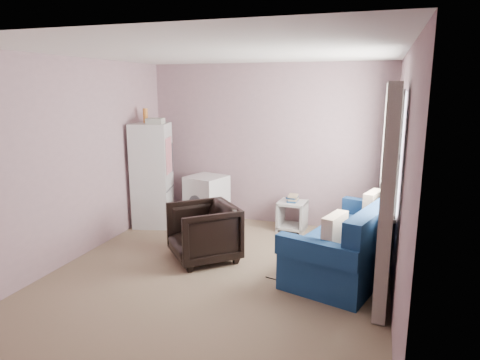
{
  "coord_description": "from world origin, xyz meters",
  "views": [
    {
      "loc": [
        1.69,
        -4.37,
        2.14
      ],
      "look_at": [
        0.05,
        0.6,
        1.0
      ],
      "focal_mm": 32.0,
      "sensor_mm": 36.0,
      "label": 1
    }
  ],
  "objects_px": {
    "side_table": "(292,213)",
    "armchair": "(203,230)",
    "washing_machine": "(207,199)",
    "fridge": "(152,174)",
    "sofa": "(355,245)"
  },
  "relations": [
    {
      "from": "sofa",
      "to": "fridge",
      "type": "bearing_deg",
      "value": -177.45
    },
    {
      "from": "fridge",
      "to": "armchair",
      "type": "bearing_deg",
      "value": -54.04
    },
    {
      "from": "armchair",
      "to": "side_table",
      "type": "relative_size",
      "value": 1.43
    },
    {
      "from": "sofa",
      "to": "armchair",
      "type": "bearing_deg",
      "value": -155.46
    },
    {
      "from": "armchair",
      "to": "side_table",
      "type": "bearing_deg",
      "value": 108.65
    },
    {
      "from": "washing_machine",
      "to": "sofa",
      "type": "distance_m",
      "value": 2.61
    },
    {
      "from": "fridge",
      "to": "side_table",
      "type": "xyz_separation_m",
      "value": [
        2.13,
        0.44,
        -0.55
      ]
    },
    {
      "from": "side_table",
      "to": "washing_machine",
      "type": "bearing_deg",
      "value": -175.48
    },
    {
      "from": "washing_machine",
      "to": "armchair",
      "type": "bearing_deg",
      "value": -52.62
    },
    {
      "from": "side_table",
      "to": "armchair",
      "type": "bearing_deg",
      "value": -119.25
    },
    {
      "from": "washing_machine",
      "to": "side_table",
      "type": "relative_size",
      "value": 1.39
    },
    {
      "from": "washing_machine",
      "to": "side_table",
      "type": "xyz_separation_m",
      "value": [
        1.36,
        0.11,
        -0.14
      ]
    },
    {
      "from": "washing_machine",
      "to": "side_table",
      "type": "height_order",
      "value": "washing_machine"
    },
    {
      "from": "side_table",
      "to": "fridge",
      "type": "bearing_deg",
      "value": -168.24
    },
    {
      "from": "armchair",
      "to": "side_table",
      "type": "distance_m",
      "value": 1.71
    }
  ]
}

